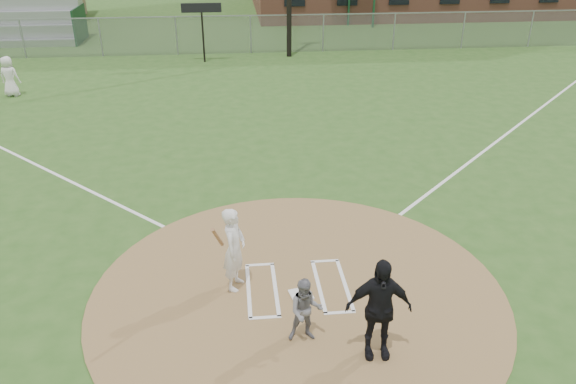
{
  "coord_description": "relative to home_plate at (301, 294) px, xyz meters",
  "views": [
    {
      "loc": [
        -1.15,
        -9.25,
        6.93
      ],
      "look_at": [
        0.0,
        2.0,
        1.3
      ],
      "focal_mm": 35.0,
      "sensor_mm": 36.0,
      "label": 1
    }
  ],
  "objects": [
    {
      "name": "ground",
      "position": [
        -0.05,
        0.12,
        -0.03
      ],
      "size": [
        140.0,
        140.0,
        0.0
      ],
      "primitive_type": "plane",
      "color": "#2C521C",
      "rests_on": "ground"
    },
    {
      "name": "dirt_circle",
      "position": [
        -0.05,
        0.12,
        -0.02
      ],
      "size": [
        8.4,
        8.4,
        0.02
      ],
      "primitive_type": "cylinder",
      "color": "olive",
      "rests_on": "ground"
    },
    {
      "name": "home_plate",
      "position": [
        0.0,
        0.0,
        0.0
      ],
      "size": [
        0.51,
        0.51,
        0.03
      ],
      "primitive_type": "cube",
      "rotation": [
        0.0,
        0.0,
        0.22
      ],
      "color": "white",
      "rests_on": "dirt_circle"
    },
    {
      "name": "foul_line_first",
      "position": [
        8.95,
        9.12,
        -0.03
      ],
      "size": [
        17.04,
        17.04,
        0.01
      ],
      "primitive_type": "cube",
      "rotation": [
        0.0,
        0.0,
        -0.79
      ],
      "color": "white",
      "rests_on": "ground"
    },
    {
      "name": "catcher",
      "position": [
        -0.08,
        -1.28,
        0.61
      ],
      "size": [
        0.63,
        0.5,
        1.26
      ],
      "primitive_type": "imported",
      "rotation": [
        0.0,
        0.0,
        -0.04
      ],
      "color": "slate",
      "rests_on": "dirt_circle"
    },
    {
      "name": "umpire",
      "position": [
        1.08,
        -1.77,
        0.94
      ],
      "size": [
        1.16,
        0.55,
        1.92
      ],
      "primitive_type": "imported",
      "rotation": [
        0.0,
        0.0,
        -0.07
      ],
      "color": "black",
      "rests_on": "dirt_circle"
    },
    {
      "name": "ondeck_player",
      "position": [
        -10.43,
        15.02,
        0.8
      ],
      "size": [
        0.9,
        0.68,
        1.66
      ],
      "primitive_type": "imported",
      "rotation": [
        0.0,
        0.0,
        2.95
      ],
      "color": "white",
      "rests_on": "ground"
    },
    {
      "name": "batters_boxes",
      "position": [
        -0.05,
        0.27,
        -0.01
      ],
      "size": [
        2.08,
        1.88,
        0.01
      ],
      "color": "white",
      "rests_on": "dirt_circle"
    },
    {
      "name": "batter_at_plate",
      "position": [
        -1.3,
        0.45,
        0.89
      ],
      "size": [
        0.72,
        1.08,
        1.79
      ],
      "color": "white",
      "rests_on": "dirt_circle"
    },
    {
      "name": "outfield_fence",
      "position": [
        -0.05,
        22.12,
        0.98
      ],
      "size": [
        56.08,
        0.08,
        2.03
      ],
      "color": "slate",
      "rests_on": "ground"
    },
    {
      "name": "bleachers",
      "position": [
        -13.05,
        26.32,
        1.56
      ],
      "size": [
        6.08,
        3.2,
        3.2
      ],
      "color": "#B7BABF",
      "rests_on": "ground"
    },
    {
      "name": "scoreboard_sign",
      "position": [
        -2.55,
        20.32,
        2.35
      ],
      "size": [
        2.0,
        0.1,
        2.93
      ],
      "color": "black",
      "rests_on": "ground"
    }
  ]
}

